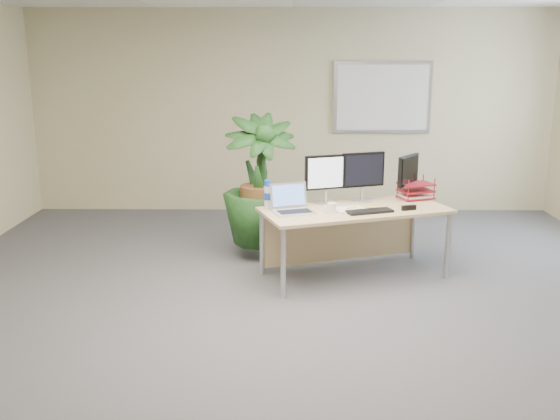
{
  "coord_description": "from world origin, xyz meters",
  "views": [
    {
      "loc": [
        -0.07,
        -4.44,
        2.09
      ],
      "look_at": [
        -0.12,
        0.35,
        0.9
      ],
      "focal_mm": 40.0,
      "sensor_mm": 36.0,
      "label": 1
    }
  ],
  "objects_px": {
    "desk": "(351,221)",
    "floor_plant": "(259,188)",
    "monitor_left": "(326,176)",
    "laptop": "(292,205)",
    "monitor_right": "(363,174)"
  },
  "relations": [
    {
      "from": "desk",
      "to": "floor_plant",
      "type": "xyz_separation_m",
      "value": [
        -0.91,
        0.52,
        0.21
      ]
    },
    {
      "from": "monitor_left",
      "to": "monitor_right",
      "type": "bearing_deg",
      "value": 15.76
    },
    {
      "from": "floor_plant",
      "to": "laptop",
      "type": "distance_m",
      "value": 0.81
    },
    {
      "from": "laptop",
      "to": "monitor_right",
      "type": "bearing_deg",
      "value": 31.47
    },
    {
      "from": "laptop",
      "to": "desk",
      "type": "bearing_deg",
      "value": 20.21
    },
    {
      "from": "monitor_right",
      "to": "laptop",
      "type": "bearing_deg",
      "value": -148.53
    },
    {
      "from": "desk",
      "to": "monitor_right",
      "type": "distance_m",
      "value": 0.5
    },
    {
      "from": "monitor_right",
      "to": "floor_plant",
      "type": "bearing_deg",
      "value": 163.86
    },
    {
      "from": "desk",
      "to": "monitor_left",
      "type": "height_order",
      "value": "monitor_left"
    },
    {
      "from": "floor_plant",
      "to": "monitor_left",
      "type": "xyz_separation_m",
      "value": [
        0.67,
        -0.41,
        0.2
      ]
    },
    {
      "from": "desk",
      "to": "laptop",
      "type": "distance_m",
      "value": 0.64
    },
    {
      "from": "floor_plant",
      "to": "monitor_left",
      "type": "distance_m",
      "value": 0.81
    },
    {
      "from": "monitor_left",
      "to": "monitor_right",
      "type": "xyz_separation_m",
      "value": [
        0.37,
        0.1,
        0.01
      ]
    },
    {
      "from": "desk",
      "to": "monitor_right",
      "type": "xyz_separation_m",
      "value": [
        0.13,
        0.22,
        0.42
      ]
    },
    {
      "from": "desk",
      "to": "laptop",
      "type": "bearing_deg",
      "value": -159.79
    }
  ]
}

